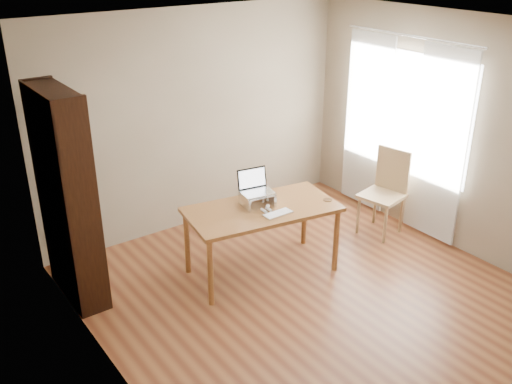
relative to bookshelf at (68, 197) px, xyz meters
The scene contains 10 objects.
room 2.43m from the bookshelf, 39.52° to the right, with size 4.04×4.54×2.64m.
bookshelf is the anchor object (origin of this frame).
curtains 3.83m from the bookshelf, 11.30° to the right, with size 0.03×1.90×2.25m.
desk 1.91m from the bookshelf, 23.55° to the right, with size 1.65×1.02×0.75m.
laptop_stand 1.85m from the bookshelf, 21.27° to the right, with size 0.32×0.25×0.13m.
laptop 1.82m from the bookshelf, 19.60° to the right, with size 0.35×0.32×0.23m.
keyboard 2.02m from the bookshelf, 28.95° to the right, with size 0.31×0.13×0.02m.
coaster 2.60m from the bookshelf, 22.87° to the right, with size 0.10×0.10×0.01m, color brown.
cat 1.83m from the bookshelf, 20.48° to the right, with size 0.23×0.47×0.14m.
chair 3.60m from the bookshelf, 14.28° to the right, with size 0.53×0.53×1.02m.
Camera 1 is at (-3.24, -3.41, 3.28)m, focal length 40.00 mm.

